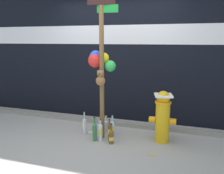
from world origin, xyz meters
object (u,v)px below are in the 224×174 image
object	(u,v)px
bottle_1	(100,125)
bottle_6	(106,126)
bottle_2	(100,128)
fire_hydrant	(163,115)
bottle_8	(111,127)
bottle_9	(112,129)
bottle_0	(110,131)
bottle_5	(84,126)
bottle_3	(101,132)
bottle_4	(111,136)
bottle_7	(95,131)
memorial_post	(100,51)

from	to	relation	value
bottle_1	bottle_6	bearing A→B (deg)	25.00
bottle_2	fire_hydrant	bearing A→B (deg)	4.33
bottle_8	bottle_9	xyz separation A→B (m)	(0.07, -0.14, 0.03)
bottle_6	fire_hydrant	bearing A→B (deg)	-4.91
bottle_0	bottle_5	bearing A→B (deg)	164.89
bottle_2	bottle_9	xyz separation A→B (m)	(0.25, -0.02, 0.03)
bottle_8	bottle_3	bearing A→B (deg)	-102.85
bottle_0	bottle_8	world-z (taller)	bottle_0
bottle_2	bottle_5	world-z (taller)	bottle_5
bottle_0	bottle_4	world-z (taller)	bottle_0
bottle_1	bottle_2	bearing A→B (deg)	-76.78
bottle_5	bottle_7	distance (m)	0.37
memorial_post	fire_hydrant	bearing A→B (deg)	6.89
bottle_0	bottle_3	xyz separation A→B (m)	(-0.14, -0.06, -0.00)
bottle_1	bottle_6	xyz separation A→B (m)	(0.09, 0.04, -0.02)
bottle_3	bottle_5	distance (m)	0.44
bottle_1	bottle_3	size ratio (longest dim) A/B	0.90
bottle_4	bottle_7	distance (m)	0.31
bottle_7	bottle_0	bearing A→B (deg)	18.54
fire_hydrant	bottle_5	size ratio (longest dim) A/B	2.12
bottle_6	bottle_8	world-z (taller)	bottle_8
bottle_2	bottle_8	bearing A→B (deg)	32.94
memorial_post	bottle_7	xyz separation A→B (m)	(-0.04, -0.20, -1.34)
bottle_0	bottle_7	distance (m)	0.25
bottle_1	bottle_4	bearing A→B (deg)	-49.41
bottle_2	bottle_5	bearing A→B (deg)	-175.62
bottle_0	bottle_7	size ratio (longest dim) A/B	0.91
fire_hydrant	bottle_2	distance (m)	1.14
bottle_6	bottle_9	bearing A→B (deg)	-45.89
bottle_0	bottle_8	xyz separation A→B (m)	(-0.06, 0.28, -0.03)
bottle_5	bottle_7	world-z (taller)	bottle_7
bottle_0	bottle_3	size ratio (longest dim) A/B	0.99
bottle_4	bottle_8	bearing A→B (deg)	108.36
memorial_post	bottle_3	world-z (taller)	memorial_post
bottle_5	bottle_7	size ratio (longest dim) A/B	0.98
bottle_6	memorial_post	bearing A→B (deg)	-94.24
memorial_post	bottle_4	xyz separation A→B (m)	(0.27, -0.23, -1.38)
bottle_2	bottle_7	xyz separation A→B (m)	(0.01, -0.25, 0.04)
fire_hydrant	bottle_2	bearing A→B (deg)	-175.67
fire_hydrant	bottle_0	size ratio (longest dim) A/B	2.29
bottle_7	bottle_8	distance (m)	0.41
bottle_6	bottle_7	xyz separation A→B (m)	(-0.06, -0.42, 0.03)
bottle_4	bottle_2	bearing A→B (deg)	138.94
bottle_2	bottle_5	size ratio (longest dim) A/B	0.82
bottle_4	bottle_9	world-z (taller)	bottle_9
fire_hydrant	bottle_1	world-z (taller)	fire_hydrant
memorial_post	bottle_0	distance (m)	1.36
bottle_3	bottle_8	xyz separation A→B (m)	(0.08, 0.34, -0.03)
bottle_3	bottle_9	bearing A→B (deg)	54.32
fire_hydrant	bottle_1	distance (m)	1.17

